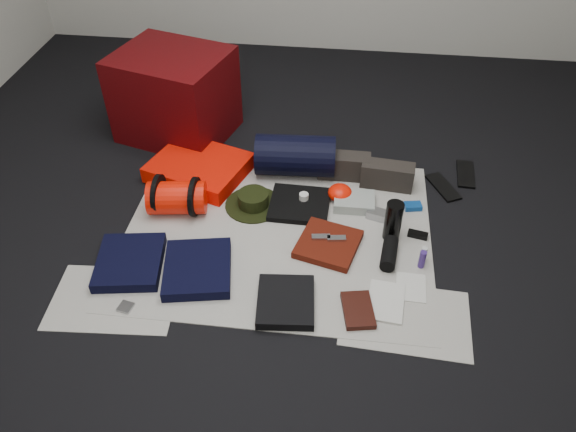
# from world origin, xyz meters

# --- Properties ---
(floor) EXTENTS (4.50, 4.50, 0.02)m
(floor) POSITION_xyz_m (0.00, 0.00, -0.01)
(floor) COLOR black
(floor) RESTS_ON ground
(newspaper_mat) EXTENTS (1.60, 1.30, 0.01)m
(newspaper_mat) POSITION_xyz_m (0.00, 0.00, 0.00)
(newspaper_mat) COLOR beige
(newspaper_mat) RESTS_ON floor
(newspaper_sheet_front_left) EXTENTS (0.61, 0.44, 0.00)m
(newspaper_sheet_front_left) POSITION_xyz_m (-0.70, -0.55, 0.00)
(newspaper_sheet_front_left) COLOR beige
(newspaper_sheet_front_left) RESTS_ON floor
(newspaper_sheet_front_right) EXTENTS (0.60, 0.43, 0.00)m
(newspaper_sheet_front_right) POSITION_xyz_m (0.65, -0.50, 0.00)
(newspaper_sheet_front_right) COLOR beige
(newspaper_sheet_front_right) RESTS_ON floor
(red_cabinet) EXTENTS (0.78, 0.71, 0.54)m
(red_cabinet) POSITION_xyz_m (-0.77, 0.88, 0.27)
(red_cabinet) COLOR #4C0507
(red_cabinet) RESTS_ON floor
(sleeping_pad) EXTENTS (0.63, 0.57, 0.10)m
(sleeping_pad) POSITION_xyz_m (-0.53, 0.44, 0.05)
(sleeping_pad) COLOR #FB1502
(sleeping_pad) RESTS_ON newspaper_mat
(stuff_sack) EXTENTS (0.33, 0.22, 0.18)m
(stuff_sack) POSITION_xyz_m (-0.56, 0.10, 0.10)
(stuff_sack) COLOR #F71604
(stuff_sack) RESTS_ON newspaper_mat
(sack_strap_left) EXTENTS (0.02, 0.22, 0.22)m
(sack_strap_left) POSITION_xyz_m (-0.66, 0.10, 0.11)
(sack_strap_left) COLOR black
(sack_strap_left) RESTS_ON newspaper_mat
(sack_strap_right) EXTENTS (0.03, 0.22, 0.22)m
(sack_strap_right) POSITION_xyz_m (-0.46, 0.10, 0.11)
(sack_strap_right) COLOR black
(sack_strap_right) RESTS_ON newspaper_mat
(navy_duffel) EXTENTS (0.47, 0.27, 0.24)m
(navy_duffel) POSITION_xyz_m (0.03, 0.52, 0.13)
(navy_duffel) COLOR black
(navy_duffel) RESTS_ON newspaper_mat
(boonie_brim) EXTENTS (0.33, 0.33, 0.01)m
(boonie_brim) POSITION_xyz_m (-0.16, 0.19, 0.01)
(boonie_brim) COLOR black
(boonie_brim) RESTS_ON newspaper_mat
(boonie_crown) EXTENTS (0.17, 0.17, 0.07)m
(boonie_crown) POSITION_xyz_m (-0.16, 0.19, 0.05)
(boonie_crown) COLOR black
(boonie_crown) RESTS_ON boonie_brim
(hiking_boot_left) EXTENTS (0.30, 0.11, 0.15)m
(hiking_boot_left) POSITION_xyz_m (0.32, 0.52, 0.08)
(hiking_boot_left) COLOR #2C2722
(hiking_boot_left) RESTS_ON newspaper_mat
(hiking_boot_right) EXTENTS (0.31, 0.14, 0.15)m
(hiking_boot_right) POSITION_xyz_m (0.57, 0.46, 0.08)
(hiking_boot_right) COLOR #2C2722
(hiking_boot_right) RESTS_ON newspaper_mat
(flip_flop_left) EXTENTS (0.20, 0.27, 0.01)m
(flip_flop_left) POSITION_xyz_m (0.90, 0.48, 0.01)
(flip_flop_left) COLOR black
(flip_flop_left) RESTS_ON floor
(flip_flop_right) EXTENTS (0.11, 0.27, 0.01)m
(flip_flop_right) POSITION_xyz_m (1.04, 0.63, 0.01)
(flip_flop_right) COLOR black
(flip_flop_right) RESTS_ON floor
(trousers_navy_a) EXTENTS (0.36, 0.40, 0.06)m
(trousers_navy_a) POSITION_xyz_m (-0.69, -0.34, 0.03)
(trousers_navy_a) COLOR black
(trousers_navy_a) RESTS_ON newspaper_mat
(trousers_navy_b) EXTENTS (0.38, 0.42, 0.06)m
(trousers_navy_b) POSITION_xyz_m (-0.35, -0.35, 0.03)
(trousers_navy_b) COLOR black
(trousers_navy_b) RESTS_ON newspaper_mat
(trousers_charcoal) EXTENTS (0.29, 0.32, 0.05)m
(trousers_charcoal) POSITION_xyz_m (0.10, -0.49, 0.03)
(trousers_charcoal) COLOR black
(trousers_charcoal) RESTS_ON newspaper_mat
(black_tshirt) EXTENTS (0.33, 0.31, 0.03)m
(black_tshirt) POSITION_xyz_m (0.09, 0.21, 0.02)
(black_tshirt) COLOR black
(black_tshirt) RESTS_ON newspaper_mat
(red_shirt) EXTENTS (0.36, 0.36, 0.04)m
(red_shirt) POSITION_xyz_m (0.27, -0.09, 0.03)
(red_shirt) COLOR #501308
(red_shirt) RESTS_ON newspaper_mat
(orange_stuff_sack) EXTENTS (0.14, 0.14, 0.09)m
(orange_stuff_sack) POSITION_xyz_m (0.31, 0.30, 0.05)
(orange_stuff_sack) COLOR #F71604
(orange_stuff_sack) RESTS_ON newspaper_mat
(first_aid_pouch) EXTENTS (0.23, 0.17, 0.06)m
(first_aid_pouch) POSITION_xyz_m (0.39, 0.26, 0.03)
(first_aid_pouch) COLOR #919991
(first_aid_pouch) RESTS_ON newspaper_mat
(water_bottle) EXTENTS (0.12, 0.12, 0.22)m
(water_bottle) POSITION_xyz_m (0.59, 0.03, 0.12)
(water_bottle) COLOR black
(water_bottle) RESTS_ON newspaper_mat
(speaker) EXTENTS (0.10, 0.20, 0.08)m
(speaker) POSITION_xyz_m (0.58, -0.14, 0.04)
(speaker) COLOR black
(speaker) RESTS_ON newspaper_mat
(compact_camera) EXTENTS (0.13, 0.10, 0.05)m
(compact_camera) POSITION_xyz_m (0.52, 0.17, 0.03)
(compact_camera) COLOR #A1A1A5
(compact_camera) RESTS_ON newspaper_mat
(cyan_case) EXTENTS (0.10, 0.08, 0.03)m
(cyan_case) POSITION_xyz_m (0.72, 0.27, 0.02)
(cyan_case) COLOR navy
(cyan_case) RESTS_ON newspaper_mat
(toiletry_purple) EXTENTS (0.04, 0.04, 0.10)m
(toiletry_purple) POSITION_xyz_m (0.74, -0.17, 0.06)
(toiletry_purple) COLOR navy
(toiletry_purple) RESTS_ON newspaper_mat
(toiletry_clear) EXTENTS (0.04, 0.04, 0.09)m
(toiletry_clear) POSITION_xyz_m (0.75, -0.13, 0.05)
(toiletry_clear) COLOR beige
(toiletry_clear) RESTS_ON newspaper_mat
(paperback_book) EXTENTS (0.17, 0.23, 0.03)m
(paperback_book) POSITION_xyz_m (0.44, -0.50, 0.02)
(paperback_book) COLOR black
(paperback_book) RESTS_ON newspaper_mat
(map_booklet) EXTENTS (0.19, 0.26, 0.01)m
(map_booklet) POSITION_xyz_m (0.56, -0.42, 0.01)
(map_booklet) COLOR beige
(map_booklet) RESTS_ON newspaper_mat
(map_printout) EXTENTS (0.15, 0.18, 0.01)m
(map_printout) POSITION_xyz_m (0.68, -0.32, 0.01)
(map_printout) COLOR beige
(map_printout) RESTS_ON newspaper_mat
(sunglasses) EXTENTS (0.11, 0.06, 0.03)m
(sunglasses) POSITION_xyz_m (0.73, 0.05, 0.02)
(sunglasses) COLOR black
(sunglasses) RESTS_ON newspaper_mat
(key_cluster) EXTENTS (0.08, 0.08, 0.01)m
(key_cluster) POSITION_xyz_m (-0.63, -0.60, 0.01)
(key_cluster) COLOR #A1A1A5
(key_cluster) RESTS_ON newspaper_mat
(tape_roll) EXTENTS (0.05, 0.05, 0.03)m
(tape_roll) POSITION_xyz_m (0.11, 0.24, 0.06)
(tape_roll) COLOR silver
(tape_roll) RESTS_ON black_tshirt
(energy_bar_a) EXTENTS (0.10, 0.05, 0.01)m
(energy_bar_a) POSITION_xyz_m (0.23, -0.07, 0.05)
(energy_bar_a) COLOR #A1A1A5
(energy_bar_a) RESTS_ON red_shirt
(energy_bar_b) EXTENTS (0.10, 0.05, 0.01)m
(energy_bar_b) POSITION_xyz_m (0.31, -0.07, 0.05)
(energy_bar_b) COLOR #A1A1A5
(energy_bar_b) RESTS_ON red_shirt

